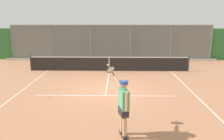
% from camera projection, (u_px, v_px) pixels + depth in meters
% --- Properties ---
extents(ground_plane, '(60.00, 60.00, 0.00)m').
position_uv_depth(ground_plane, '(106.00, 91.00, 10.81)').
color(ground_plane, '#B27551').
extents(court_line_markings, '(8.37, 9.14, 0.01)m').
position_uv_depth(court_line_markings, '(105.00, 98.00, 9.82)').
color(court_line_markings, white).
rests_on(court_line_markings, ground).
extents(fence_backdrop, '(19.89, 1.37, 2.97)m').
position_uv_depth(fence_backdrop, '(111.00, 44.00, 19.34)').
color(fence_backdrop, slate).
rests_on(fence_backdrop, ground).
extents(tennis_net, '(10.75, 0.09, 1.07)m').
position_uv_depth(tennis_net, '(109.00, 64.00, 14.93)').
color(tennis_net, '#2D2D2D').
rests_on(tennis_net, ground).
extents(tennis_player, '(0.73, 1.32, 2.03)m').
position_uv_depth(tennis_player, '(123.00, 104.00, 6.44)').
color(tennis_player, black).
rests_on(tennis_player, ground).
extents(tennis_ball_mid_court, '(0.07, 0.07, 0.07)m').
position_uv_depth(tennis_ball_mid_court, '(49.00, 97.00, 9.88)').
color(tennis_ball_mid_court, '#CCDB33').
rests_on(tennis_ball_mid_court, ground).
extents(tennis_ball_near_net, '(0.07, 0.07, 0.07)m').
position_uv_depth(tennis_ball_near_net, '(209.00, 104.00, 9.06)').
color(tennis_ball_near_net, '#D6E042').
rests_on(tennis_ball_near_net, ground).
extents(tennis_ball_by_sideline, '(0.07, 0.07, 0.07)m').
position_uv_depth(tennis_ball_by_sideline, '(193.00, 84.00, 11.85)').
color(tennis_ball_by_sideline, '#CCDB33').
rests_on(tennis_ball_by_sideline, ground).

